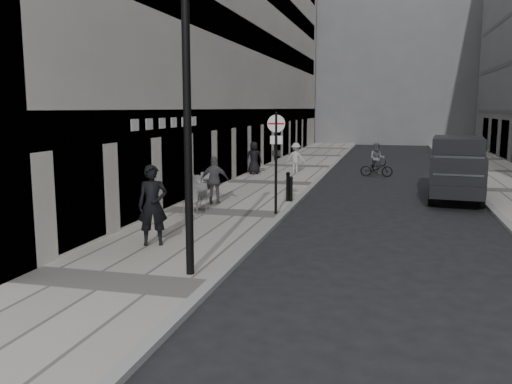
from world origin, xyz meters
TOP-DOWN VIEW (x-y plane):
  - ground at (0.00, 0.00)m, footprint 120.00×120.00m
  - sidewalk at (-2.00, 18.00)m, footprint 4.00×60.00m
  - building_left at (-6.00, 24.50)m, footprint 4.00×45.00m
  - building_far at (1.50, 56.00)m, footprint 24.00×16.00m
  - walking_man at (-2.40, 5.66)m, footprint 0.89×0.77m
  - sign_post at (-0.20, 10.43)m, footprint 0.58×0.13m
  - lamppost at (-0.60, 3.55)m, footprint 0.29×0.29m
  - bollard_near at (-0.28, 13.01)m, footprint 0.14×0.14m
  - bollard_far at (-0.15, 12.98)m, footprint 0.12×0.12m
  - panel_van at (6.02, 15.70)m, footprint 2.42×5.34m
  - cyclist at (2.74, 22.38)m, footprint 1.69×0.65m
  - pedestrian_a at (-2.74, 11.71)m, footprint 1.10×0.69m
  - pedestrian_b at (-1.54, 22.07)m, footprint 1.14×0.80m
  - pedestrian_c at (-3.60, 20.93)m, footprint 0.93×0.69m
  - cafe_table_near at (-3.54, 12.58)m, footprint 0.77×1.74m
  - cafe_table_mid at (-3.60, 12.15)m, footprint 0.69×1.56m
  - cafe_table_far at (-2.80, 9.97)m, footprint 0.73×1.65m

SIDE VIEW (x-z plane):
  - ground at x=0.00m, z-range 0.00..0.00m
  - sidewalk at x=-2.00m, z-range 0.00..0.12m
  - bollard_far at x=-0.15m, z-range 0.12..1.00m
  - cafe_table_mid at x=-3.60m, z-range 0.13..1.02m
  - cafe_table_far at x=-2.80m, z-range 0.13..1.07m
  - cafe_table_near at x=-3.54m, z-range 0.13..1.12m
  - bollard_near at x=-0.28m, z-range 0.12..1.15m
  - cyclist at x=2.74m, z-range -0.20..1.60m
  - pedestrian_b at x=-1.54m, z-range 0.12..1.74m
  - pedestrian_c at x=-3.60m, z-range 0.12..1.85m
  - pedestrian_a at x=-2.74m, z-range 0.12..1.87m
  - walking_man at x=-2.40m, z-range 0.12..2.19m
  - panel_van at x=6.02m, z-range 0.15..2.59m
  - sign_post at x=-0.20m, z-range 0.60..3.96m
  - lamppost at x=-0.60m, z-range 0.49..7.02m
  - building_left at x=-6.00m, z-range 0.00..18.00m
  - building_far at x=1.50m, z-range 0.00..22.00m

